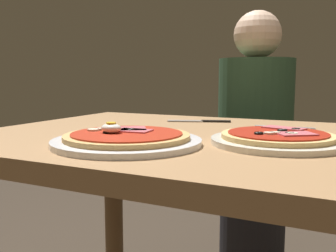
{
  "coord_description": "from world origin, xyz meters",
  "views": [
    {
      "loc": [
        0.3,
        -0.85,
        0.9
      ],
      "look_at": [
        -0.07,
        -0.1,
        0.79
      ],
      "focal_mm": 40.61,
      "sensor_mm": 36.0,
      "label": 1
    }
  ],
  "objects_px": {
    "dining_table": "(211,187)",
    "pizza_foreground": "(127,139)",
    "pizza_across_left": "(278,139)",
    "diner_person": "(254,155)",
    "fork": "(280,127)",
    "knife": "(203,121)"
  },
  "relations": [
    {
      "from": "pizza_foreground",
      "to": "diner_person",
      "type": "xyz_separation_m",
      "value": [
        0.04,
        0.98,
        -0.21
      ]
    },
    {
      "from": "fork",
      "to": "diner_person",
      "type": "height_order",
      "value": "diner_person"
    },
    {
      "from": "dining_table",
      "to": "knife",
      "type": "relative_size",
      "value": 6.06
    },
    {
      "from": "fork",
      "to": "pizza_foreground",
      "type": "bearing_deg",
      "value": -120.9
    },
    {
      "from": "fork",
      "to": "diner_person",
      "type": "relative_size",
      "value": 0.13
    },
    {
      "from": "fork",
      "to": "knife",
      "type": "distance_m",
      "value": 0.24
    },
    {
      "from": "pizza_across_left",
      "to": "diner_person",
      "type": "relative_size",
      "value": 0.23
    },
    {
      "from": "dining_table",
      "to": "pizza_across_left",
      "type": "distance_m",
      "value": 0.22
    },
    {
      "from": "pizza_foreground",
      "to": "pizza_across_left",
      "type": "bearing_deg",
      "value": 26.9
    },
    {
      "from": "dining_table",
      "to": "pizza_foreground",
      "type": "bearing_deg",
      "value": -120.47
    },
    {
      "from": "diner_person",
      "to": "pizza_foreground",
      "type": "bearing_deg",
      "value": 87.73
    },
    {
      "from": "knife",
      "to": "dining_table",
      "type": "bearing_deg",
      "value": -65.21
    },
    {
      "from": "diner_person",
      "to": "fork",
      "type": "bearing_deg",
      "value": 108.95
    },
    {
      "from": "pizza_foreground",
      "to": "fork",
      "type": "height_order",
      "value": "pizza_foreground"
    },
    {
      "from": "pizza_foreground",
      "to": "fork",
      "type": "relative_size",
      "value": 1.95
    },
    {
      "from": "pizza_foreground",
      "to": "pizza_across_left",
      "type": "xyz_separation_m",
      "value": [
        0.28,
        0.14,
        -0.0
      ]
    },
    {
      "from": "knife",
      "to": "pizza_across_left",
      "type": "bearing_deg",
      "value": -47.56
    },
    {
      "from": "pizza_foreground",
      "to": "pizza_across_left",
      "type": "height_order",
      "value": "pizza_foreground"
    },
    {
      "from": "knife",
      "to": "diner_person",
      "type": "xyz_separation_m",
      "value": [
        0.04,
        0.54,
        -0.21
      ]
    },
    {
      "from": "pizza_across_left",
      "to": "fork",
      "type": "bearing_deg",
      "value": 98.66
    },
    {
      "from": "dining_table",
      "to": "knife",
      "type": "bearing_deg",
      "value": 114.79
    },
    {
      "from": "pizza_foreground",
      "to": "diner_person",
      "type": "height_order",
      "value": "diner_person"
    }
  ]
}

